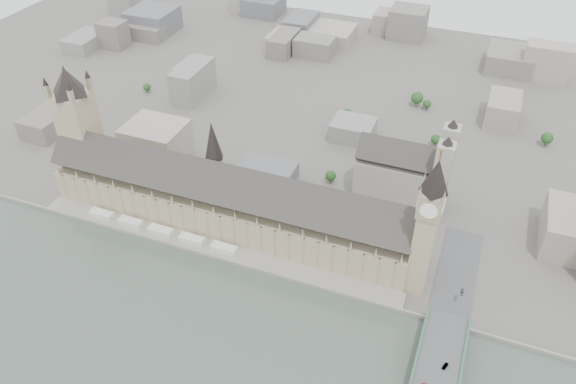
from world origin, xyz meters
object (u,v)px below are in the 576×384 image
(elizabeth_tower, at_px, (428,220))
(westminster_abbey, at_px, (405,173))
(car_approach, at_px, (462,292))
(victoria_tower, at_px, (78,124))
(car_silver, at_px, (445,366))
(palace_of_westminster, at_px, (226,201))

(elizabeth_tower, height_order, westminster_abbey, elizabeth_tower)
(car_approach, bearing_deg, westminster_abbey, 117.61)
(victoria_tower, height_order, westminster_abbey, victoria_tower)
(car_approach, bearing_deg, car_silver, -95.77)
(victoria_tower, bearing_deg, palace_of_westminster, -2.96)
(westminster_abbey, bearing_deg, victoria_tower, -163.50)
(palace_of_westminster, relative_size, westminster_abbey, 3.90)
(westminster_abbey, bearing_deg, palace_of_westminster, -145.83)
(car_silver, bearing_deg, victoria_tower, -176.00)
(palace_of_westminster, height_order, car_silver, palace_of_westminster)
(elizabeth_tower, relative_size, car_silver, 22.58)
(palace_of_westminster, relative_size, car_silver, 55.65)
(westminster_abbey, bearing_deg, elizabeth_tower, -72.71)
(palace_of_westminster, relative_size, victoria_tower, 2.65)
(victoria_tower, bearing_deg, car_approach, -4.22)
(elizabeth_tower, bearing_deg, car_silver, -65.58)
(victoria_tower, height_order, car_silver, victoria_tower)
(elizabeth_tower, xyz_separation_m, car_approach, (28.93, -3.34, -47.09))
(palace_of_westminster, xyz_separation_m, victoria_tower, (-122.00, 6.30, 32.50))
(westminster_abbey, bearing_deg, car_approach, -58.20)
(car_silver, bearing_deg, palace_of_westminster, 175.72)
(palace_of_westminster, bearing_deg, car_approach, -5.15)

